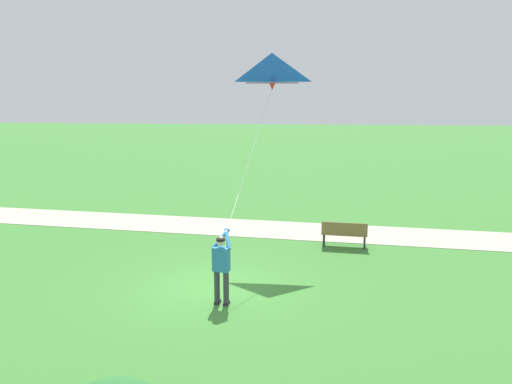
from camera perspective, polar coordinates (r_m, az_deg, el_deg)
ground_plane at (r=14.06m, az=-4.76°, el=-10.47°), size 120.00×120.00×0.00m
walkway_path at (r=19.33m, az=3.85°, el=-4.23°), size 6.06×32.06×0.02m
person_kite_flyer at (r=12.70m, az=-3.82°, el=-7.86°), size 0.63×0.51×1.83m
flying_kite at (r=16.07m, az=1.74°, el=13.15°), size 4.16×1.79×4.48m
park_bench_near_walkway at (r=17.45m, az=9.71°, el=-4.41°), size 0.61×1.54×0.88m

